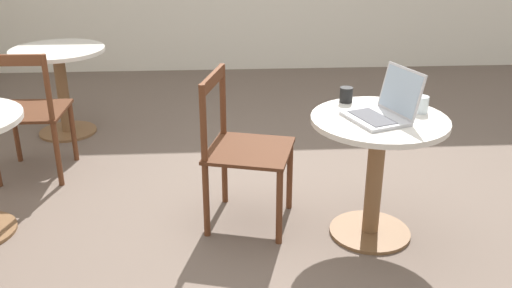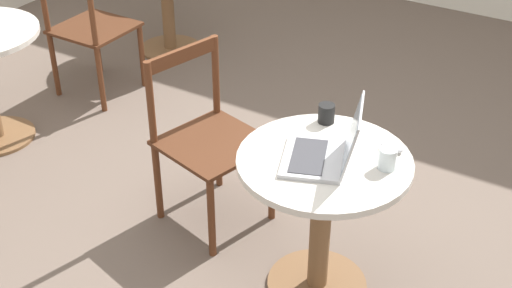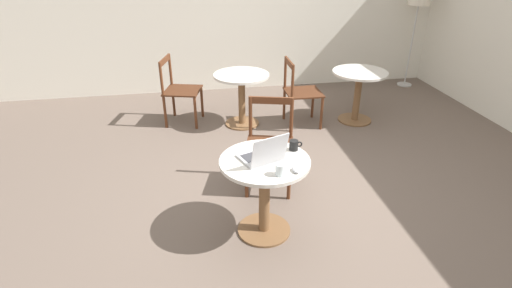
# 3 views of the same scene
# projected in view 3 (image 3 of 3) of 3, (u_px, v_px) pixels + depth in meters

# --- Properties ---
(ground_plane) EXTENTS (16.00, 16.00, 0.00)m
(ground_plane) POSITION_uv_depth(u_px,v_px,m) (290.00, 192.00, 3.99)
(ground_plane) COLOR #66564C
(wall_back) EXTENTS (9.40, 0.06, 2.70)m
(wall_back) POSITION_uv_depth(u_px,v_px,m) (242.00, 4.00, 6.20)
(wall_back) COLOR silver
(wall_back) RESTS_ON ground_plane
(cafe_table_near) EXTENTS (0.73, 0.73, 0.70)m
(cafe_table_near) POSITION_uv_depth(u_px,v_px,m) (265.00, 181.00, 3.24)
(cafe_table_near) COLOR brown
(cafe_table_near) RESTS_ON ground_plane
(cafe_table_mid) EXTENTS (0.73, 0.73, 0.70)m
(cafe_table_mid) POSITION_uv_depth(u_px,v_px,m) (359.00, 86.00, 5.34)
(cafe_table_mid) COLOR brown
(cafe_table_mid) RESTS_ON ground_plane
(cafe_table_far) EXTENTS (0.73, 0.73, 0.70)m
(cafe_table_far) POSITION_uv_depth(u_px,v_px,m) (242.00, 89.00, 5.24)
(cafe_table_far) COLOR brown
(cafe_table_far) RESTS_ON ground_plane
(chair_near_back) EXTENTS (0.56, 0.56, 0.89)m
(chair_near_back) POSITION_uv_depth(u_px,v_px,m) (270.00, 145.00, 3.92)
(chair_near_back) COLOR #562D19
(chair_near_back) RESTS_ON ground_plane
(chair_mid_left) EXTENTS (0.47, 0.47, 0.89)m
(chair_mid_left) POSITION_uv_depth(u_px,v_px,m) (300.00, 92.00, 5.25)
(chair_mid_left) COLOR #562D19
(chair_mid_left) RESTS_ON ground_plane
(chair_far_left) EXTENTS (0.56, 0.56, 0.89)m
(chair_far_left) POSITION_uv_depth(u_px,v_px,m) (179.00, 90.00, 5.32)
(chair_far_left) COLOR #562D19
(chair_far_left) RESTS_ON ground_plane
(floor_lamp) EXTENTS (0.33, 0.33, 1.57)m
(floor_lamp) POSITION_uv_depth(u_px,v_px,m) (419.00, 2.00, 6.29)
(floor_lamp) COLOR #B7B7B7
(floor_lamp) RESTS_ON ground_plane
(laptop) EXTENTS (0.39, 0.39, 0.26)m
(laptop) POSITION_uv_depth(u_px,v_px,m) (263.00, 155.00, 3.11)
(laptop) COLOR #B7B7BC
(laptop) RESTS_ON cafe_table_near
(mouse) EXTENTS (0.06, 0.10, 0.03)m
(mouse) POSITION_uv_depth(u_px,v_px,m) (296.00, 170.00, 2.99)
(mouse) COLOR #B7B7BC
(mouse) RESTS_ON cafe_table_near
(mug) EXTENTS (0.11, 0.07, 0.09)m
(mug) POSITION_uv_depth(u_px,v_px,m) (294.00, 145.00, 3.28)
(mug) COLOR black
(mug) RESTS_ON cafe_table_near
(drinking_glass) EXTENTS (0.07, 0.07, 0.09)m
(drinking_glass) POSITION_uv_depth(u_px,v_px,m) (280.00, 170.00, 2.93)
(drinking_glass) COLOR silver
(drinking_glass) RESTS_ON cafe_table_near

